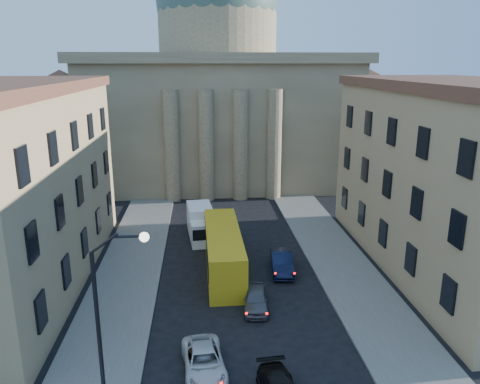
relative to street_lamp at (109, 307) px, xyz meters
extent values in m
cube|color=#625F5A|center=(-1.53, 10.00, -5.21)|extent=(5.00, 60.00, 0.15)
cube|color=#625F5A|center=(15.47, 10.00, -5.21)|extent=(5.00, 60.00, 0.15)
cube|color=#756348|center=(6.97, 48.00, 2.71)|extent=(34.00, 26.00, 16.00)
cube|color=#756348|center=(6.97, 48.00, 11.11)|extent=(35.50, 27.50, 1.20)
cylinder|color=#756348|center=(6.97, 48.00, 14.71)|extent=(16.00, 16.00, 8.00)
sphere|color=#455D54|center=(6.97, 48.00, 18.71)|extent=(16.40, 16.40, 16.40)
cube|color=#756348|center=(-14.03, 46.00, 0.21)|extent=(13.00, 13.00, 11.00)
cone|color=brown|center=(-14.03, 46.00, 7.71)|extent=(26.02, 26.02, 4.00)
cube|color=#756348|center=(27.97, 46.00, 0.21)|extent=(13.00, 13.00, 11.00)
cone|color=brown|center=(27.97, 46.00, 7.71)|extent=(26.02, 26.02, 4.00)
cylinder|color=#756348|center=(0.97, 34.80, 1.21)|extent=(1.80, 1.80, 13.00)
cylinder|color=#756348|center=(4.97, 34.80, 1.21)|extent=(1.80, 1.80, 13.00)
cylinder|color=#756348|center=(8.97, 34.80, 1.21)|extent=(1.80, 1.80, 13.00)
cylinder|color=#756348|center=(12.97, 34.80, 1.21)|extent=(1.80, 1.80, 13.00)
cube|color=tan|center=(23.97, 14.00, 1.71)|extent=(11.00, 26.00, 14.00)
cube|color=brown|center=(23.97, 14.00, 9.01)|extent=(11.60, 26.60, 0.80)
cylinder|color=black|center=(-0.53, 0.00, -1.29)|extent=(0.20, 0.20, 8.00)
cylinder|color=black|center=(0.02, 0.00, 3.06)|extent=(1.30, 0.12, 0.96)
cylinder|color=black|center=(1.02, 0.00, 3.36)|extent=(1.30, 0.12, 0.12)
sphere|color=white|center=(1.77, 0.00, 3.31)|extent=(0.44, 0.44, 0.44)
imported|color=silver|center=(4.22, 2.21, -4.64)|extent=(2.60, 4.82, 1.29)
imported|color=#525257|center=(7.77, 8.66, -4.60)|extent=(2.02, 4.16, 1.37)
imported|color=black|center=(10.47, 14.18, -4.52)|extent=(2.03, 4.77, 1.53)
cube|color=gold|center=(5.91, 14.83, -3.66)|extent=(2.77, 11.59, 3.26)
cube|color=black|center=(5.91, 14.83, -3.13)|extent=(2.82, 10.96, 1.16)
cylinder|color=black|center=(4.91, 10.62, -4.76)|extent=(0.33, 1.05, 1.05)
cylinder|color=black|center=(7.01, 10.64, -4.76)|extent=(0.33, 1.05, 1.05)
cylinder|color=black|center=(4.80, 19.02, -4.76)|extent=(0.33, 1.05, 1.05)
cylinder|color=black|center=(6.91, 19.05, -4.76)|extent=(0.33, 1.05, 1.05)
cube|color=white|center=(4.32, 20.25, -4.20)|extent=(2.28, 2.36, 2.17)
cube|color=black|center=(4.42, 19.21, -3.93)|extent=(1.99, 0.30, 1.00)
cube|color=white|center=(4.08, 22.68, -3.70)|extent=(2.53, 4.00, 2.81)
cylinder|color=black|center=(3.45, 19.80, -4.88)|extent=(0.33, 0.84, 0.81)
cylinder|color=black|center=(5.25, 19.97, -4.88)|extent=(0.33, 0.84, 0.81)
cylinder|color=black|center=(3.10, 23.40, -4.88)|extent=(0.33, 0.84, 0.81)
cylinder|color=black|center=(4.90, 23.58, -4.88)|extent=(0.33, 0.84, 0.81)
camera|label=1|loc=(4.30, -19.32, 10.65)|focal=35.00mm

